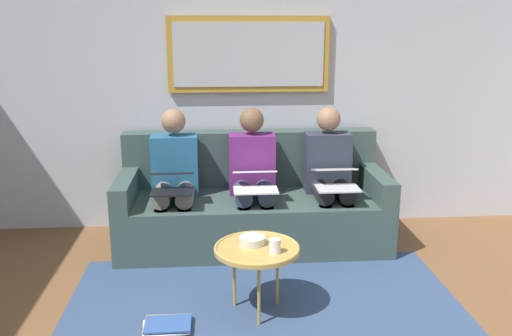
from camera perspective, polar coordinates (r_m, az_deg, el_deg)
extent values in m
cube|color=#B7BCC6|center=(4.87, -0.82, 8.99)|extent=(6.00, 0.12, 2.60)
cube|color=#33476B|center=(3.58, 1.08, -15.19)|extent=(2.60, 1.80, 0.01)
cube|color=#384C47|center=(4.58, -0.34, -5.43)|extent=(2.20, 0.90, 0.42)
cube|color=#384C47|center=(4.78, -0.64, 1.09)|extent=(2.20, 0.20, 0.48)
cube|color=#384C47|center=(4.66, 12.39, -1.39)|extent=(0.14, 0.90, 0.20)
cube|color=#384C47|center=(4.53, -13.47, -1.94)|extent=(0.14, 0.90, 0.20)
cube|color=#B7892D|center=(4.76, -0.76, 11.88)|extent=(1.40, 0.04, 0.64)
cube|color=#B2B7BC|center=(4.73, -0.75, 11.86)|extent=(1.30, 0.01, 0.54)
cylinder|color=tan|center=(3.42, 0.09, -8.57)|extent=(0.54, 0.54, 0.03)
torus|color=tan|center=(3.42, 0.09, -8.37)|extent=(0.54, 0.54, 0.02)
cylinder|color=#B28E42|center=(3.37, 0.31, -13.14)|extent=(0.02, 0.02, 0.42)
cylinder|color=#B28E42|center=(3.60, 2.26, -11.24)|extent=(0.02, 0.02, 0.42)
cylinder|color=#B28E42|center=(3.58, -2.30, -11.39)|extent=(0.02, 0.02, 0.42)
cylinder|color=silver|center=(3.33, 2.01, -8.21)|extent=(0.07, 0.07, 0.09)
cylinder|color=beige|center=(3.46, -0.40, -7.64)|extent=(0.17, 0.17, 0.05)
cube|color=#2D3342|center=(4.62, 7.50, 0.61)|extent=(0.38, 0.22, 0.50)
sphere|color=#997051|center=(4.55, 7.66, 5.14)|extent=(0.20, 0.20, 0.20)
cylinder|color=#232328|center=(4.49, 9.09, -2.25)|extent=(0.14, 0.42, 0.14)
cylinder|color=#232328|center=(4.45, 6.84, -2.31)|extent=(0.14, 0.42, 0.14)
cylinder|color=#232328|center=(4.39, 9.57, -6.54)|extent=(0.11, 0.11, 0.42)
cylinder|color=#232328|center=(4.35, 7.26, -6.65)|extent=(0.11, 0.11, 0.42)
cube|color=silver|center=(4.25, 8.60, -2.13)|extent=(0.33, 0.22, 0.01)
cube|color=silver|center=(4.35, 8.26, -0.15)|extent=(0.33, 0.22, 0.06)
cube|color=#A5C6EA|center=(4.35, 8.27, -0.11)|extent=(0.30, 0.19, 0.05)
cube|color=#66236B|center=(4.53, -0.44, 0.47)|extent=(0.38, 0.22, 0.50)
sphere|color=brown|center=(4.46, -0.45, 5.08)|extent=(0.20, 0.20, 0.20)
cylinder|color=#384256|center=(4.39, 0.93, -2.46)|extent=(0.14, 0.42, 0.14)
cylinder|color=#384256|center=(4.38, -1.42, -2.52)|extent=(0.14, 0.42, 0.14)
cylinder|color=#384256|center=(4.29, 1.18, -6.87)|extent=(0.11, 0.11, 0.42)
cylinder|color=#384256|center=(4.27, -1.24, -6.94)|extent=(0.11, 0.11, 0.42)
cube|color=white|center=(4.16, -0.03, -2.35)|extent=(0.34, 0.21, 0.01)
cube|color=white|center=(4.26, -0.17, -0.44)|extent=(0.34, 0.21, 0.07)
cube|color=#A5C6EA|center=(4.25, -0.17, -0.40)|extent=(0.31, 0.18, 0.06)
cube|color=#235B84|center=(4.54, -8.53, 0.31)|extent=(0.38, 0.22, 0.50)
sphere|color=#997051|center=(4.46, -8.71, 4.92)|extent=(0.20, 0.20, 0.20)
cylinder|color=gray|center=(4.38, -7.45, -2.63)|extent=(0.14, 0.42, 0.14)
cylinder|color=gray|center=(4.39, -9.79, -2.67)|extent=(0.14, 0.42, 0.14)
cylinder|color=gray|center=(4.27, -7.46, -7.06)|extent=(0.11, 0.11, 0.42)
cylinder|color=gray|center=(4.29, -9.88, -7.08)|extent=(0.11, 0.11, 0.42)
cube|color=black|center=(4.16, -8.86, -2.52)|extent=(0.32, 0.21, 0.01)
cube|color=black|center=(4.26, -8.79, -0.59)|extent=(0.32, 0.21, 0.06)
cube|color=#A5C6EA|center=(4.25, -8.79, -0.55)|extent=(0.29, 0.18, 0.05)
cube|color=red|center=(3.49, -9.44, -16.15)|extent=(0.29, 0.21, 0.01)
cube|color=white|center=(3.46, -9.44, -16.22)|extent=(0.30, 0.23, 0.01)
cube|color=yellow|center=(3.48, -9.33, -15.86)|extent=(0.28, 0.20, 0.01)
cube|color=#33569E|center=(3.45, -9.28, -15.90)|extent=(0.28, 0.20, 0.01)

